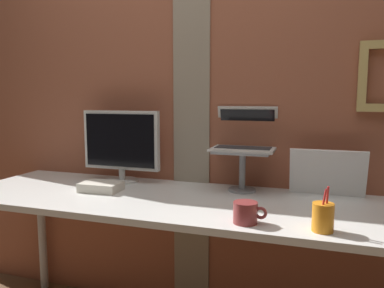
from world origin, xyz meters
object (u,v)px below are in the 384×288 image
Objects in this scene: laptop at (245,137)px; whiteboard_panel at (327,173)px; pen_cup at (323,217)px; coffee_mug at (246,213)px; monitor at (121,143)px.

whiteboard_panel is at bearing -5.02° from laptop.
laptop is at bearing 124.86° from pen_cup.
laptop is 0.70m from pen_cup.
coffee_mug is (-0.28, 0.00, -0.01)m from pen_cup.
whiteboard_panel is 0.51m from pen_cup.
monitor is 1.44× the size of laptop.
monitor is 1.30× the size of whiteboard_panel.
pen_cup is 0.28m from coffee_mug.
whiteboard_panel is at bearing 59.12° from coffee_mug.
pen_cup is (-0.03, -0.51, -0.06)m from whiteboard_panel.
monitor is 1.18m from pen_cup.
laptop is at bearing 5.81° from monitor.
pen_cup reaches higher than coffee_mug.
laptop is 2.47× the size of coffee_mug.
coffee_mug is at bearing -79.22° from laptop.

